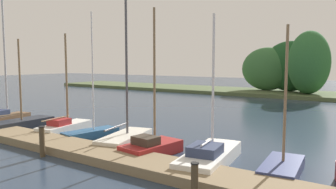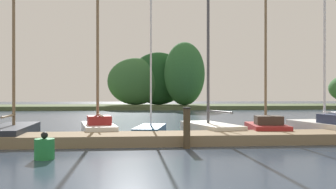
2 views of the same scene
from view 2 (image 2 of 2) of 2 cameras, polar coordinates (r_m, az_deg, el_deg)
name	(u,v)px [view 2 (image 2 of 2)]	position (r m, az deg, el deg)	size (l,w,h in m)	color
dock_pier	(186,138)	(13.32, 2.65, -6.33)	(30.48, 1.80, 0.35)	#847051
far_shore	(234,88)	(44.75, 9.46, 0.90)	(64.99, 8.00, 7.12)	#4C5B38
sailboat_3	(13,132)	(15.22, -21.50, -5.00)	(1.41, 4.35, 5.11)	#232833
sailboat_4	(98,127)	(15.55, -10.08, -4.68)	(1.63, 3.56, 5.34)	white
sailboat_5	(151,129)	(15.56, -2.53, -5.00)	(1.50, 3.09, 6.31)	#285684
sailboat_6	(209,127)	(15.80, 5.97, -4.65)	(2.04, 3.82, 6.75)	silver
sailboat_7	(266,127)	(15.66, 14.02, -4.64)	(1.62, 2.91, 6.00)	maroon
sailboat_8	(327,127)	(16.88, 22.06, -4.37)	(1.99, 4.47, 5.60)	white
mooring_piling_2	(187,128)	(12.10, 2.73, -4.80)	(0.24, 0.24, 1.26)	#4C3D28
channel_buoy_0	(44,148)	(10.62, -17.43, -7.45)	(0.51, 0.51, 0.70)	#23843D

